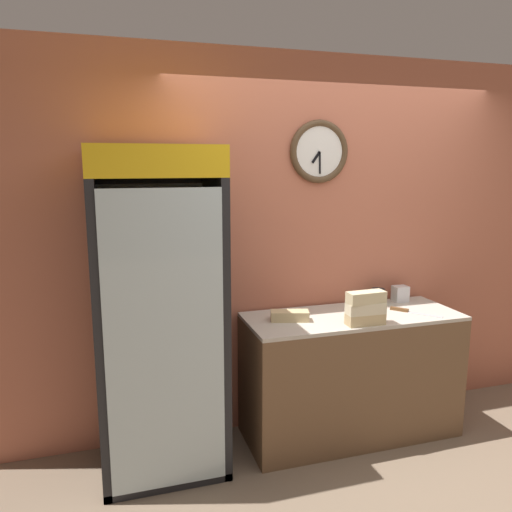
{
  "coord_description": "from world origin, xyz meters",
  "views": [
    {
      "loc": [
        -1.64,
        -2.17,
        1.94
      ],
      "look_at": [
        -0.69,
        0.92,
        1.34
      ],
      "focal_mm": 35.0,
      "sensor_mm": 36.0,
      "label": 1
    }
  ],
  "objects_px": {
    "beverage_cooler": "(158,299)",
    "napkin_dispenser": "(400,294)",
    "sandwich_stack_top": "(366,297)",
    "sandwich_flat_left": "(290,316)",
    "sandwich_stack_middle": "(366,308)",
    "chefs_knife": "(409,311)",
    "sandwich_stack_bottom": "(365,319)",
    "condiment_jar": "(378,296)"
  },
  "relations": [
    {
      "from": "sandwich_stack_bottom",
      "to": "sandwich_flat_left",
      "type": "height_order",
      "value": "sandwich_stack_bottom"
    },
    {
      "from": "napkin_dispenser",
      "to": "sandwich_stack_bottom",
      "type": "bearing_deg",
      "value": -141.7
    },
    {
      "from": "sandwich_stack_middle",
      "to": "sandwich_stack_top",
      "type": "xyz_separation_m",
      "value": [
        0.0,
        0.0,
        0.07
      ]
    },
    {
      "from": "beverage_cooler",
      "to": "condiment_jar",
      "type": "height_order",
      "value": "beverage_cooler"
    },
    {
      "from": "sandwich_stack_middle",
      "to": "sandwich_flat_left",
      "type": "distance_m",
      "value": 0.5
    },
    {
      "from": "beverage_cooler",
      "to": "sandwich_flat_left",
      "type": "distance_m",
      "value": 0.89
    },
    {
      "from": "sandwich_stack_bottom",
      "to": "beverage_cooler",
      "type": "bearing_deg",
      "value": 169.0
    },
    {
      "from": "sandwich_flat_left",
      "to": "beverage_cooler",
      "type": "bearing_deg",
      "value": 178.01
    },
    {
      "from": "beverage_cooler",
      "to": "sandwich_stack_middle",
      "type": "bearing_deg",
      "value": -11.0
    },
    {
      "from": "beverage_cooler",
      "to": "sandwich_stack_bottom",
      "type": "relative_size",
      "value": 7.93
    },
    {
      "from": "sandwich_stack_top",
      "to": "napkin_dispenser",
      "type": "bearing_deg",
      "value": 38.3
    },
    {
      "from": "napkin_dispenser",
      "to": "sandwich_flat_left",
      "type": "bearing_deg",
      "value": -168.52
    },
    {
      "from": "chefs_knife",
      "to": "sandwich_stack_bottom",
      "type": "bearing_deg",
      "value": -160.43
    },
    {
      "from": "sandwich_flat_left",
      "to": "napkin_dispenser",
      "type": "relative_size",
      "value": 2.29
    },
    {
      "from": "beverage_cooler",
      "to": "sandwich_stack_bottom",
      "type": "bearing_deg",
      "value": -11.0
    },
    {
      "from": "sandwich_stack_bottom",
      "to": "condiment_jar",
      "type": "bearing_deg",
      "value": 51.05
    },
    {
      "from": "sandwich_stack_middle",
      "to": "sandwich_flat_left",
      "type": "relative_size",
      "value": 0.94
    },
    {
      "from": "sandwich_stack_top",
      "to": "napkin_dispenser",
      "type": "xyz_separation_m",
      "value": [
        0.54,
        0.42,
        -0.13
      ]
    },
    {
      "from": "sandwich_flat_left",
      "to": "sandwich_stack_middle",
      "type": "bearing_deg",
      "value": -26.87
    },
    {
      "from": "beverage_cooler",
      "to": "chefs_knife",
      "type": "xyz_separation_m",
      "value": [
        1.75,
        -0.1,
        -0.21
      ]
    },
    {
      "from": "sandwich_stack_middle",
      "to": "chefs_knife",
      "type": "distance_m",
      "value": 0.47
    },
    {
      "from": "beverage_cooler",
      "to": "sandwich_stack_top",
      "type": "xyz_separation_m",
      "value": [
        1.31,
        -0.26,
        -0.03
      ]
    },
    {
      "from": "chefs_knife",
      "to": "beverage_cooler",
      "type": "bearing_deg",
      "value": 176.68
    },
    {
      "from": "condiment_jar",
      "to": "sandwich_flat_left",
      "type": "bearing_deg",
      "value": -165.34
    },
    {
      "from": "chefs_knife",
      "to": "napkin_dispenser",
      "type": "xyz_separation_m",
      "value": [
        0.1,
        0.27,
        0.05
      ]
    },
    {
      "from": "sandwich_stack_top",
      "to": "sandwich_flat_left",
      "type": "xyz_separation_m",
      "value": [
        -0.44,
        0.23,
        -0.15
      ]
    },
    {
      "from": "beverage_cooler",
      "to": "sandwich_stack_top",
      "type": "bearing_deg",
      "value": -11.0
    },
    {
      "from": "beverage_cooler",
      "to": "napkin_dispenser",
      "type": "distance_m",
      "value": 1.87
    },
    {
      "from": "sandwich_flat_left",
      "to": "chefs_knife",
      "type": "bearing_deg",
      "value": -4.64
    },
    {
      "from": "sandwich_stack_bottom",
      "to": "chefs_knife",
      "type": "bearing_deg",
      "value": 19.57
    },
    {
      "from": "beverage_cooler",
      "to": "napkin_dispenser",
      "type": "height_order",
      "value": "beverage_cooler"
    },
    {
      "from": "sandwich_stack_top",
      "to": "napkin_dispenser",
      "type": "distance_m",
      "value": 0.7
    },
    {
      "from": "sandwich_stack_bottom",
      "to": "sandwich_flat_left",
      "type": "bearing_deg",
      "value": 153.13
    },
    {
      "from": "beverage_cooler",
      "to": "chefs_knife",
      "type": "bearing_deg",
      "value": -3.32
    },
    {
      "from": "napkin_dispenser",
      "to": "chefs_knife",
      "type": "bearing_deg",
      "value": -111.08
    },
    {
      "from": "sandwich_stack_bottom",
      "to": "sandwich_stack_middle",
      "type": "height_order",
      "value": "sandwich_stack_middle"
    },
    {
      "from": "sandwich_stack_top",
      "to": "chefs_knife",
      "type": "relative_size",
      "value": 0.86
    },
    {
      "from": "sandwich_stack_top",
      "to": "chefs_knife",
      "type": "height_order",
      "value": "sandwich_stack_top"
    },
    {
      "from": "sandwich_flat_left",
      "to": "condiment_jar",
      "type": "relative_size",
      "value": 2.46
    },
    {
      "from": "beverage_cooler",
      "to": "sandwich_stack_top",
      "type": "height_order",
      "value": "beverage_cooler"
    },
    {
      "from": "beverage_cooler",
      "to": "sandwich_stack_bottom",
      "type": "xyz_separation_m",
      "value": [
        1.31,
        -0.26,
        -0.18
      ]
    },
    {
      "from": "sandwich_flat_left",
      "to": "condiment_jar",
      "type": "distance_m",
      "value": 0.82
    }
  ]
}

